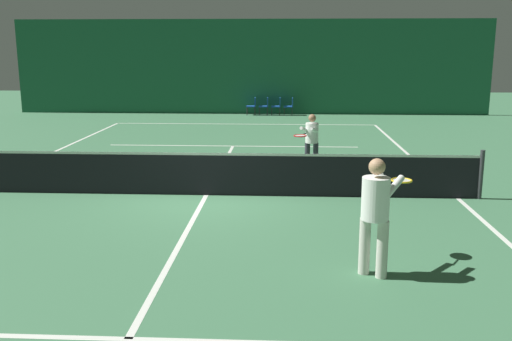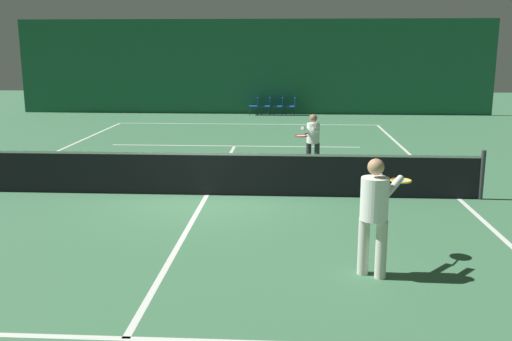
% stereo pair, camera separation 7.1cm
% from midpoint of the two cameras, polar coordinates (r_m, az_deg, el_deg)
% --- Properties ---
extents(ground_plane, '(60.00, 60.00, 0.00)m').
position_cam_midpoint_polar(ground_plane, '(12.72, -5.14, -2.45)').
color(ground_plane, '#3D704C').
extents(backdrop_curtain, '(23.00, 0.12, 4.53)m').
position_cam_midpoint_polar(backdrop_curtain, '(28.05, -0.64, 10.31)').
color(backdrop_curtain, '#1E5B3D').
rests_on(backdrop_curtain, ground).
extents(court_line_baseline_far, '(11.00, 0.10, 0.00)m').
position_cam_midpoint_polar(court_line_baseline_far, '(24.36, -1.21, 4.67)').
color(court_line_baseline_far, silver).
rests_on(court_line_baseline_far, ground).
extents(court_line_service_far, '(8.25, 0.10, 0.00)m').
position_cam_midpoint_polar(court_line_service_far, '(18.94, -2.43, 2.47)').
color(court_line_service_far, silver).
rests_on(court_line_service_far, ground).
extents(court_line_service_near, '(8.25, 0.10, 0.00)m').
position_cam_midpoint_polar(court_line_service_near, '(6.85, -12.97, -16.10)').
color(court_line_service_near, silver).
rests_on(court_line_service_near, ground).
extents(court_line_sideline_right, '(0.10, 23.80, 0.00)m').
position_cam_midpoint_polar(court_line_sideline_right, '(13.13, 19.38, -2.64)').
color(court_line_sideline_right, silver).
rests_on(court_line_sideline_right, ground).
extents(court_line_centre, '(0.10, 12.80, 0.00)m').
position_cam_midpoint_polar(court_line_centre, '(12.72, -5.14, -2.44)').
color(court_line_centre, silver).
rests_on(court_line_centre, ground).
extents(tennis_net, '(12.00, 0.10, 1.07)m').
position_cam_midpoint_polar(tennis_net, '(12.60, -5.19, -0.21)').
color(tennis_net, black).
rests_on(tennis_net, ground).
extents(player_near, '(1.02, 1.36, 1.72)m').
position_cam_midpoint_polar(player_near, '(8.22, 11.70, -3.68)').
color(player_near, beige).
rests_on(player_near, ground).
extents(player_far, '(0.76, 1.31, 1.49)m').
position_cam_midpoint_polar(player_far, '(15.14, 5.41, 3.28)').
color(player_far, '#2D2D38').
rests_on(player_far, ground).
extents(courtside_chair_0, '(0.44, 0.44, 0.84)m').
position_cam_midpoint_polar(courtside_chair_0, '(27.62, -0.41, 6.58)').
color(courtside_chair_0, '#2D2D2D').
rests_on(courtside_chair_0, ground).
extents(courtside_chair_1, '(0.44, 0.44, 0.84)m').
position_cam_midpoint_polar(courtside_chair_1, '(27.59, 0.83, 6.57)').
color(courtside_chair_1, '#2D2D2D').
rests_on(courtside_chair_1, ground).
extents(courtside_chair_2, '(0.44, 0.44, 0.84)m').
position_cam_midpoint_polar(courtside_chair_2, '(27.57, 2.08, 6.56)').
color(courtside_chair_2, '#2D2D2D').
rests_on(courtside_chair_2, ground).
extents(courtside_chair_3, '(0.44, 0.44, 0.84)m').
position_cam_midpoint_polar(courtside_chair_3, '(27.57, 3.33, 6.55)').
color(courtside_chair_3, '#2D2D2D').
rests_on(courtside_chair_3, ground).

